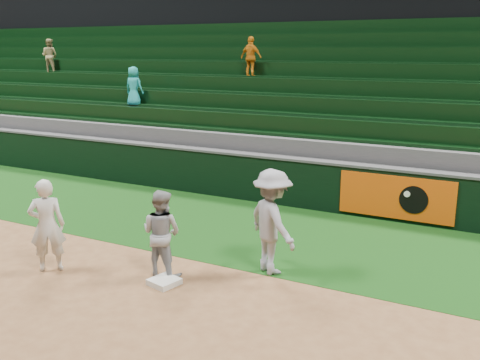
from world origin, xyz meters
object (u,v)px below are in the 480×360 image
(first_baseman, at_px, (47,225))
(baserunner, at_px, (162,233))
(first_base, at_px, (164,282))
(base_coach, at_px, (272,222))

(first_baseman, relative_size, baserunner, 1.10)
(first_base, bearing_deg, base_coach, 43.58)
(baserunner, bearing_deg, base_coach, -149.27)
(baserunner, bearing_deg, first_baseman, 22.13)
(first_base, xyz_separation_m, first_baseman, (-2.19, -0.45, 0.80))
(first_baseman, distance_m, baserunner, 2.08)
(first_base, bearing_deg, baserunner, 128.56)
(baserunner, xyz_separation_m, base_coach, (1.67, 0.99, 0.17))
(first_baseman, relative_size, base_coach, 0.90)
(first_base, xyz_separation_m, baserunner, (-0.27, 0.34, 0.73))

